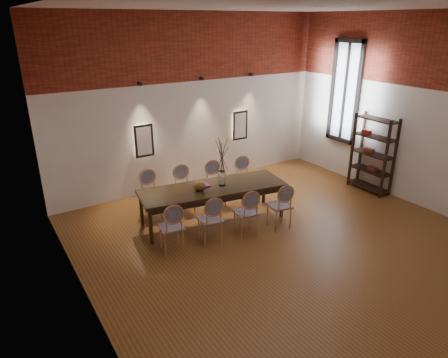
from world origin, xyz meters
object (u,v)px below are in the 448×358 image
chair_near_b (210,219)px  book (202,186)px  chair_far_a (151,195)px  chair_far_c (216,184)px  chair_near_c (246,212)px  chair_near_d (279,205)px  chair_far_d (246,179)px  bowl (199,186)px  dining_table (213,204)px  chair_near_a (171,227)px  chair_far_b (184,189)px  vase (222,178)px  shelving_rack (373,154)px

chair_near_b → book: (0.31, 0.81, 0.30)m
chair_near_b → chair_far_a: 1.65m
book → chair_far_c: bearing=40.3°
chair_near_c → chair_far_c: size_ratio=1.00×
chair_near_d → chair_far_d: same height
chair_near_b → book: chair_near_b is taller
chair_near_d → chair_far_c: (-0.47, 1.59, 0.00)m
chair_near_d → book: (-1.11, 1.04, 0.30)m
bowl → chair_near_c: bearing=-55.8°
dining_table → chair_near_a: bearing=-145.5°
bowl → book: (0.14, 0.13, -0.07)m
chair_far_a → chair_far_b: size_ratio=1.00×
chair_near_a → chair_far_c: bearing=45.9°
vase → shelving_rack: bearing=-8.8°
chair_near_b → chair_near_a: bearing=-180.0°
chair_near_d → chair_far_c: bearing=115.9°
chair_far_d → book: bearing=26.9°
chair_near_c → chair_near_d: (0.71, -0.12, 0.00)m
vase → chair_near_c: bearing=-86.4°
chair_near_a → book: bearing=43.3°
chair_far_b → chair_near_b: bearing=90.0°
chair_far_d → chair_near_d: bearing=90.0°
chair_far_c → book: bearing=49.7°
chair_far_d → bowl: 1.64m
dining_table → chair_far_d: bearing=34.5°
chair_near_b → chair_far_d: same height
chair_far_d → vase: size_ratio=3.13×
chair_far_a → chair_near_a: bearing=90.0°
vase → chair_near_a: bearing=-159.1°
chair_far_c → dining_table: bearing=64.1°
chair_near_d → chair_near_b: bearing=180.0°
chair_near_a → chair_near_c: size_ratio=1.00×
dining_table → book: (-0.16, 0.13, 0.39)m
chair_near_b → chair_near_c: size_ratio=1.00×
chair_far_a → bowl: 1.17m
chair_near_a → shelving_rack: bearing=8.7°
chair_far_c → chair_far_b: bearing=0.0°
bowl → book: size_ratio=0.92×
chair_near_c → bowl: 1.03m
book → vase: bearing=-24.7°
chair_near_d → chair_far_b: bearing=134.1°
chair_near_a → chair_far_d: 2.63m
dining_table → chair_near_c: size_ratio=3.07×
vase → chair_far_d: bearing=30.4°
chair_near_b → chair_far_c: same height
chair_far_a → book: bearing=144.5°
chair_far_a → vase: bearing=149.7°
chair_near_c → chair_far_d: (0.95, 1.35, 0.00)m
chair_near_d → chair_far_b: same height
chair_far_d → bowl: chair_far_d is taller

